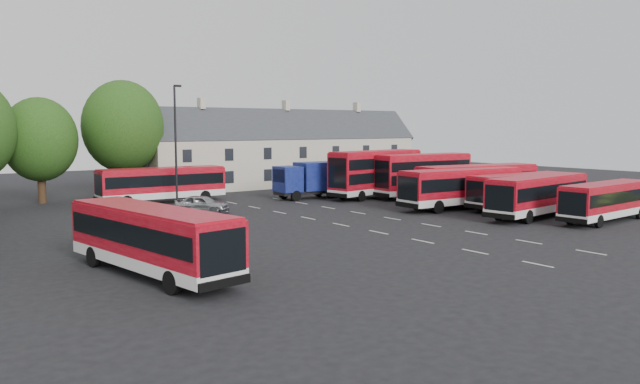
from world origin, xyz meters
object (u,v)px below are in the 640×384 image
at_px(bus_row_a, 607,198).
at_px(bus_dd_south, 424,173).
at_px(lamppost, 176,142).
at_px(silver_car, 202,204).
at_px(box_truck, 315,178).
at_px(bus_west, 151,235).

distance_m(bus_row_a, bus_dd_south, 18.92).
relative_size(bus_row_a, lamppost, 0.97).
height_order(bus_row_a, lamppost, lamppost).
distance_m(silver_car, lamppost, 7.34).
bearing_deg(silver_car, lamppost, 45.68).
distance_m(box_truck, silver_car, 14.13).
distance_m(bus_west, silver_car, 21.20).
bearing_deg(bus_row_a, bus_west, 169.82).
height_order(silver_car, lamppost, lamppost).
bearing_deg(box_truck, bus_west, -136.83).
height_order(bus_west, silver_car, bus_west).
bearing_deg(lamppost, silver_car, -92.87).
bearing_deg(bus_west, lamppost, -34.49).
distance_m(bus_row_a, lamppost, 34.99).
distance_m(bus_west, lamppost, 26.33).
bearing_deg(lamppost, box_truck, -9.51).
relative_size(bus_row_a, bus_west, 0.88).
xyz_separation_m(bus_dd_south, lamppost, (-22.05, 8.39, 3.19)).
bearing_deg(bus_dd_south, bus_west, -152.43).
height_order(bus_west, box_truck, box_truck).
bearing_deg(silver_car, bus_dd_south, -48.92).
bearing_deg(lamppost, bus_row_a, -51.70).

